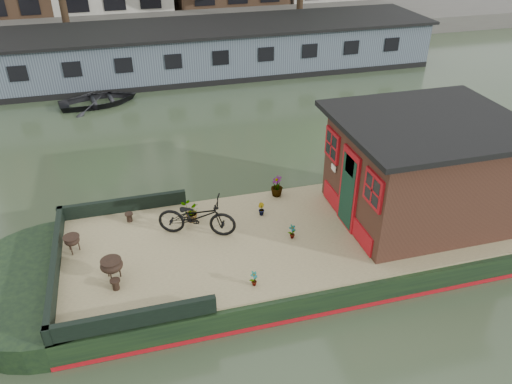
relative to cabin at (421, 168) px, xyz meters
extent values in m
plane|color=#2E3D27|center=(-2.19, 0.00, -1.88)|extent=(120.00, 120.00, 0.00)
cube|color=black|center=(-2.19, 0.00, -1.58)|extent=(12.00, 4.00, 0.60)
cylinder|color=black|center=(-8.19, 0.00, -1.58)|extent=(4.00, 4.00, 0.60)
cube|color=#A00E15|center=(-2.19, 0.00, -1.82)|extent=(12.02, 4.02, 0.10)
cube|color=#9B8D60|center=(-2.19, 0.00, -1.25)|extent=(11.80, 3.80, 0.05)
cube|color=black|center=(-8.11, 0.00, -1.05)|extent=(0.12, 4.00, 0.35)
cube|color=black|center=(-6.69, 1.92, -1.05)|extent=(3.00, 0.12, 0.35)
cube|color=black|center=(-6.69, -1.92, -1.05)|extent=(3.00, 0.12, 0.35)
cube|color=black|center=(0.01, 0.00, -0.08)|extent=(3.50, 3.00, 2.30)
cube|color=black|center=(0.01, 0.00, 1.13)|extent=(4.00, 3.50, 0.12)
cube|color=#A00E15|center=(-1.77, 0.00, -0.28)|extent=(0.06, 0.80, 1.90)
cube|color=black|center=(-1.79, 0.00, -0.33)|extent=(0.04, 0.64, 1.70)
cube|color=#A00E15|center=(-1.77, -1.05, 0.32)|extent=(0.06, 0.72, 0.72)
cube|color=#A00E15|center=(-1.77, 1.05, 0.32)|extent=(0.06, 0.72, 0.72)
imported|color=black|center=(-5.11, 0.55, -0.77)|extent=(1.86, 1.20, 0.92)
imported|color=#99462B|center=(-3.12, -0.18, -1.05)|extent=(0.22, 0.19, 0.35)
imported|color=brown|center=(-3.53, 0.91, -1.07)|extent=(0.18, 0.20, 0.31)
imported|color=maroon|center=(-5.18, 1.08, -0.99)|extent=(0.49, 0.44, 0.47)
imported|color=maroon|center=(-2.91, 1.65, -0.95)|extent=(0.33, 0.33, 0.55)
imported|color=#A75031|center=(-4.34, -1.45, -1.06)|extent=(0.22, 0.21, 0.34)
cylinder|color=black|center=(-6.58, 1.45, -1.12)|extent=(0.19, 0.19, 0.22)
cylinder|color=black|center=(-6.95, -0.85, -1.11)|extent=(0.20, 0.20, 0.23)
imported|color=black|center=(-7.33, 11.03, -1.57)|extent=(3.34, 2.65, 0.62)
cube|color=#51606C|center=(-2.19, 14.00, -0.88)|extent=(20.00, 4.00, 2.00)
cube|color=black|center=(-2.19, 14.00, 0.17)|extent=(20.40, 4.40, 0.12)
cube|color=black|center=(-2.19, 14.00, -1.76)|extent=(20.00, 4.05, 0.24)
cube|color=#47443F|center=(-2.19, 20.50, -1.43)|extent=(60.00, 6.00, 0.90)
camera|label=1|loc=(-6.25, -8.61, 5.44)|focal=35.00mm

